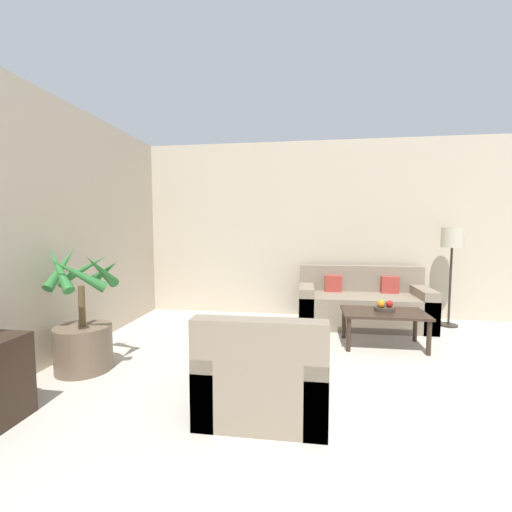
% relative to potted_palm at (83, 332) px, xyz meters
% --- Properties ---
extents(wall_back, '(8.42, 0.06, 2.70)m').
position_rel_potted_palm_xyz_m(wall_back, '(3.02, 2.46, 0.97)').
color(wall_back, beige).
rests_on(wall_back, ground_plane).
extents(potted_palm, '(0.72, 0.73, 1.22)m').
position_rel_potted_palm_xyz_m(potted_palm, '(0.00, 0.00, 0.00)').
color(potted_palm, brown).
rests_on(potted_palm, ground_plane).
extents(sofa_loveseat, '(1.78, 0.80, 0.82)m').
position_rel_potted_palm_xyz_m(sofa_loveseat, '(2.93, 1.99, -0.09)').
color(sofa_loveseat, gray).
rests_on(sofa_loveseat, ground_plane).
extents(floor_lamp, '(0.28, 0.28, 1.38)m').
position_rel_potted_palm_xyz_m(floor_lamp, '(4.12, 2.09, 0.77)').
color(floor_lamp, '#2D2823').
rests_on(floor_lamp, ground_plane).
extents(coffee_table, '(0.93, 0.56, 0.41)m').
position_rel_potted_palm_xyz_m(coffee_table, '(3.02, 1.11, -0.02)').
color(coffee_table, '#38281E').
rests_on(coffee_table, ground_plane).
extents(fruit_bowl, '(0.24, 0.24, 0.04)m').
position_rel_potted_palm_xyz_m(fruit_bowl, '(3.04, 1.15, 0.05)').
color(fruit_bowl, '#42382D').
rests_on(fruit_bowl, coffee_table).
extents(apple_red, '(0.08, 0.08, 0.08)m').
position_rel_potted_palm_xyz_m(apple_red, '(3.09, 1.15, 0.12)').
color(apple_red, red).
rests_on(apple_red, fruit_bowl).
extents(apple_green, '(0.08, 0.08, 0.08)m').
position_rel_potted_palm_xyz_m(apple_green, '(3.02, 1.21, 0.12)').
color(apple_green, olive).
rests_on(apple_green, fruit_bowl).
extents(orange_fruit, '(0.09, 0.09, 0.09)m').
position_rel_potted_palm_xyz_m(orange_fruit, '(2.99, 1.12, 0.12)').
color(orange_fruit, orange).
rests_on(orange_fruit, fruit_bowl).
extents(armchair, '(0.91, 0.87, 0.78)m').
position_rel_potted_palm_xyz_m(armchair, '(1.81, -0.45, -0.12)').
color(armchair, gray).
rests_on(armchair, ground_plane).
extents(ottoman, '(0.66, 0.49, 0.38)m').
position_rel_potted_palm_xyz_m(ottoman, '(1.76, 0.37, -0.19)').
color(ottoman, gray).
rests_on(ottoman, ground_plane).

